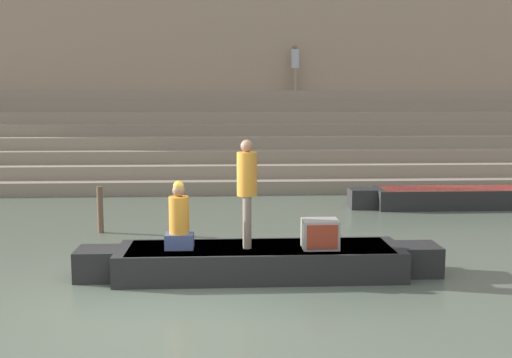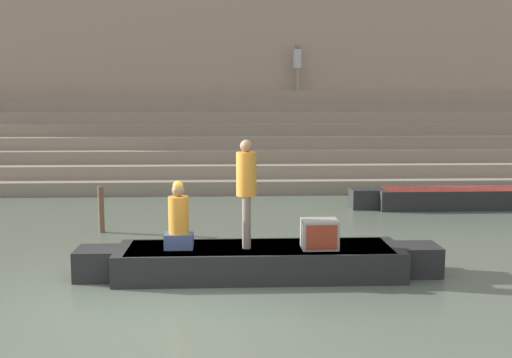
# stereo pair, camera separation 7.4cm
# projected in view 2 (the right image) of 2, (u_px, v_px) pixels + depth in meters

# --- Properties ---
(ground_plane) EXTENTS (120.00, 120.00, 0.00)m
(ground_plane) POSITION_uv_depth(u_px,v_px,m) (162.00, 302.00, 8.14)
(ground_plane) COLOR #566051
(ghat_steps) EXTENTS (36.00, 5.63, 3.04)m
(ghat_steps) POSITION_uv_depth(u_px,v_px,m) (202.00, 148.00, 20.58)
(ghat_steps) COLOR gray
(ghat_steps) RESTS_ON ground
(back_wall) EXTENTS (34.20, 1.28, 7.98)m
(back_wall) POSITION_uv_depth(u_px,v_px,m) (204.00, 67.00, 22.76)
(back_wall) COLOR tan
(back_wall) RESTS_ON ground
(rowboat_main) EXTENTS (5.64, 1.28, 0.47)m
(rowboat_main) POSITION_uv_depth(u_px,v_px,m) (259.00, 260.00, 9.32)
(rowboat_main) COLOR black
(rowboat_main) RESTS_ON ground
(person_standing) EXTENTS (0.31, 0.31, 1.66)m
(person_standing) POSITION_uv_depth(u_px,v_px,m) (246.00, 185.00, 9.15)
(person_standing) COLOR #756656
(person_standing) RESTS_ON rowboat_main
(person_rowing) EXTENTS (0.43, 0.34, 1.05)m
(person_rowing) POSITION_uv_depth(u_px,v_px,m) (179.00, 221.00, 9.14)
(person_rowing) COLOR #3D4C75
(person_rowing) RESTS_ON rowboat_main
(tv_set) EXTENTS (0.55, 0.44, 0.45)m
(tv_set) POSITION_uv_depth(u_px,v_px,m) (320.00, 234.00, 9.15)
(tv_set) COLOR #9E998E
(tv_set) RESTS_ON rowboat_main
(moored_boat_shore) EXTENTS (5.96, 1.14, 0.49)m
(moored_boat_shore) POSITION_uv_depth(u_px,v_px,m) (467.00, 197.00, 15.23)
(moored_boat_shore) COLOR black
(moored_boat_shore) RESTS_ON ground
(mooring_post) EXTENTS (0.12, 0.12, 0.97)m
(mooring_post) POSITION_uv_depth(u_px,v_px,m) (101.00, 209.00, 12.33)
(mooring_post) COLOR brown
(mooring_post) RESTS_ON ground
(person_on_steps) EXTENTS (0.30, 0.30, 1.70)m
(person_on_steps) POSITION_uv_depth(u_px,v_px,m) (298.00, 63.00, 21.97)
(person_on_steps) COLOR gray
(person_on_steps) RESTS_ON ghat_steps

